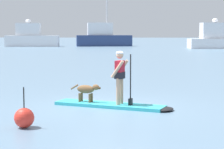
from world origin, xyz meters
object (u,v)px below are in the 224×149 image
dog (87,90)px  marker_buoy (24,118)px  person_paddler (120,74)px  moored_boat_outer (103,37)px  paddleboard (116,106)px  moored_boat_port (31,38)px  moored_boat_far_starboard (218,39)px

dog → marker_buoy: marker_buoy is taller
person_paddler → moored_boat_outer: bearing=96.2°
paddleboard → dog: size_ratio=3.71×
paddleboard → dog: 1.09m
paddleboard → moored_boat_port: size_ratio=0.42×
person_paddler → dog: person_paddler is taller
moored_boat_outer → moored_boat_far_starboard: bearing=-27.5°
moored_boat_far_starboard → marker_buoy: moored_boat_far_starboard is taller
dog → marker_buoy: 3.49m
person_paddler → marker_buoy: person_paddler is taller
marker_buoy → person_paddler: bearing=54.3°
paddleboard → dog: bearing=161.4°
dog → person_paddler: bearing=-18.6°
moored_boat_port → moored_boat_outer: 12.21m
paddleboard → moored_boat_far_starboard: bearing=77.3°
paddleboard → moored_boat_port: (-18.40, 57.87, 1.44)m
person_paddler → dog: (-1.07, 0.36, -0.55)m
moored_boat_port → moored_boat_outer: moored_boat_outer is taller
marker_buoy → moored_boat_outer: bearing=94.0°
moored_boat_port → paddleboard: bearing=-72.4°
moored_boat_port → marker_buoy: moored_boat_port is taller
moored_boat_far_starboard → moored_boat_outer: bearing=152.5°
dog → moored_boat_port: size_ratio=0.11×
moored_boat_outer → marker_buoy: bearing=-86.0°
paddleboard → moored_boat_far_starboard: (11.52, 51.02, 1.36)m
dog → marker_buoy: (-1.06, -3.31, -0.24)m
marker_buoy → moored_boat_far_starboard: bearing=75.9°
moored_boat_port → marker_buoy: 63.05m
moored_boat_outer → marker_buoy: 63.54m
paddleboard → dog: (-0.95, 0.32, 0.43)m
moored_boat_port → marker_buoy: (16.40, -60.86, -1.24)m
person_paddler → moored_boat_far_starboard: bearing=77.4°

